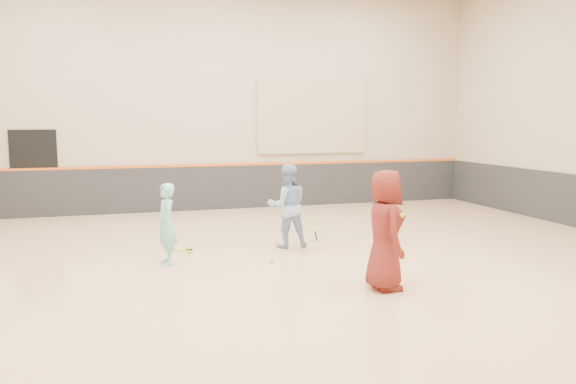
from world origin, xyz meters
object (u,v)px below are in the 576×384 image
object	(u,v)px
instructor	(287,206)
spare_racket	(182,246)
young_man	(385,230)
girl	(166,224)

from	to	relation	value
instructor	spare_racket	xyz separation A→B (m)	(-1.97, 0.29, -0.73)
instructor	young_man	world-z (taller)	young_man
girl	young_man	bearing A→B (deg)	47.82
young_man	spare_racket	xyz separation A→B (m)	(-2.54, 3.29, -0.80)
spare_racket	young_man	bearing A→B (deg)	-52.35
girl	young_man	distance (m)	3.72
girl	instructor	distance (m)	2.43
young_man	girl	bearing A→B (deg)	56.98
spare_racket	instructor	bearing A→B (deg)	-8.48
young_man	spare_racket	bearing A→B (deg)	43.30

